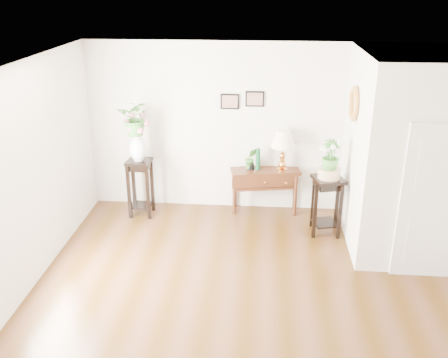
# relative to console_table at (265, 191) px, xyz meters

# --- Properties ---
(floor) EXTENTS (6.00, 5.50, 0.02)m
(floor) POSITION_rel_console_table_xyz_m (0.04, -2.57, -0.38)
(floor) COLOR #4C2D1A
(floor) RESTS_ON ground
(ceiling) EXTENTS (6.00, 5.50, 0.02)m
(ceiling) POSITION_rel_console_table_xyz_m (0.04, -2.57, 2.42)
(ceiling) COLOR white
(ceiling) RESTS_ON ground
(wall_back) EXTENTS (6.00, 0.02, 2.80)m
(wall_back) POSITION_rel_console_table_xyz_m (0.04, 0.18, 1.02)
(wall_back) COLOR silver
(wall_back) RESTS_ON ground
(wall_left) EXTENTS (0.02, 5.50, 2.80)m
(wall_left) POSITION_rel_console_table_xyz_m (-2.96, -2.57, 1.02)
(wall_left) COLOR silver
(wall_left) RESTS_ON ground
(partition) EXTENTS (1.80, 1.95, 2.80)m
(partition) POSITION_rel_console_table_xyz_m (2.14, -0.79, 1.02)
(partition) COLOR silver
(partition) RESTS_ON floor
(door) EXTENTS (0.90, 0.05, 2.10)m
(door) POSITION_rel_console_table_xyz_m (2.14, -1.79, 0.67)
(door) COLOR silver
(door) RESTS_ON floor
(art_print_left) EXTENTS (0.30, 0.02, 0.25)m
(art_print_left) POSITION_rel_console_table_xyz_m (-0.61, 0.16, 1.47)
(art_print_left) COLOR black
(art_print_left) RESTS_ON wall_back
(art_print_right) EXTENTS (0.30, 0.02, 0.25)m
(art_print_right) POSITION_rel_console_table_xyz_m (-0.21, 0.16, 1.52)
(art_print_right) COLOR black
(art_print_right) RESTS_ON wall_back
(wall_ornament) EXTENTS (0.07, 0.51, 0.51)m
(wall_ornament) POSITION_rel_console_table_xyz_m (1.20, -0.67, 1.67)
(wall_ornament) COLOR gold
(wall_ornament) RESTS_ON partition
(console_table) EXTENTS (1.18, 0.58, 0.76)m
(console_table) POSITION_rel_console_table_xyz_m (0.00, 0.00, 0.00)
(console_table) COLOR #38150E
(console_table) RESTS_ON floor
(table_lamp) EXTENTS (0.42, 0.42, 0.69)m
(table_lamp) POSITION_rel_console_table_xyz_m (0.27, 0.00, 0.73)
(table_lamp) COLOR orange
(table_lamp) RESTS_ON console_table
(green_vase) EXTENTS (0.10, 0.10, 0.36)m
(green_vase) POSITION_rel_console_table_xyz_m (-0.13, 0.00, 0.55)
(green_vase) COLOR #104C27
(green_vase) RESTS_ON console_table
(potted_plant) EXTENTS (0.21, 0.18, 0.35)m
(potted_plant) POSITION_rel_console_table_xyz_m (-0.24, 0.00, 0.55)
(potted_plant) COLOR #3C8231
(potted_plant) RESTS_ON console_table
(plant_stand_a) EXTENTS (0.41, 0.41, 0.96)m
(plant_stand_a) POSITION_rel_console_table_xyz_m (-2.04, -0.28, 0.10)
(plant_stand_a) COLOR black
(plant_stand_a) RESTS_ON floor
(porcelain_vase) EXTENTS (0.29, 0.29, 0.47)m
(porcelain_vase) POSITION_rel_console_table_xyz_m (-2.04, -0.28, 0.81)
(porcelain_vase) COLOR silver
(porcelain_vase) RESTS_ON plant_stand_a
(lily_arrangement) EXTENTS (0.54, 0.47, 0.57)m
(lily_arrangement) POSITION_rel_console_table_xyz_m (-2.04, -0.28, 1.27)
(lily_arrangement) COLOR #3C8231
(lily_arrangement) RESTS_ON porcelain_vase
(plant_stand_b) EXTENTS (0.53, 0.53, 0.91)m
(plant_stand_b) POSITION_rel_console_table_xyz_m (0.94, -0.68, 0.08)
(plant_stand_b) COLOR black
(plant_stand_b) RESTS_ON floor
(ceramic_bowl) EXTENTS (0.40, 0.40, 0.15)m
(ceramic_bowl) POSITION_rel_console_table_xyz_m (0.94, -0.68, 0.62)
(ceramic_bowl) COLOR beige
(ceramic_bowl) RESTS_ON plant_stand_b
(narcissus) EXTENTS (0.31, 0.31, 0.47)m
(narcissus) POSITION_rel_console_table_xyz_m (0.94, -0.68, 0.89)
(narcissus) COLOR #3C8231
(narcissus) RESTS_ON ceramic_bowl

